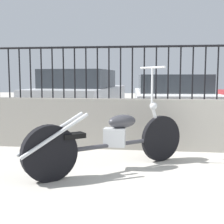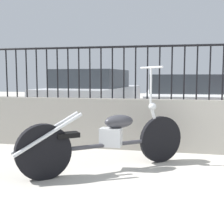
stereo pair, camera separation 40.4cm
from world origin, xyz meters
The scene contains 3 objects.
motorcycle_dark_grey centered at (-2.15, 0.90, 0.40)m, with size 1.95×1.60×1.37m.
car_silver centered at (-3.43, 5.26, 0.71)m, with size 1.99×4.30×1.40m.
car_white centered at (-1.06, 4.81, 0.65)m, with size 1.99×4.24×1.27m.
Camera 1 is at (-1.53, -2.99, 1.22)m, focal length 50.00 mm.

